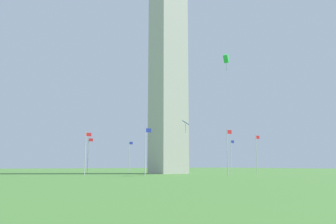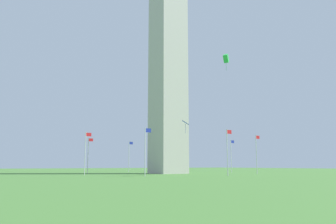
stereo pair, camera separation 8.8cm
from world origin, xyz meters
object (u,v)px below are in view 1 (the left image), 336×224
object	(u,v)px
flagpole_w	(228,150)
flagpole_nw	(257,152)
obelisk_monument	(168,42)
flagpole_n	(231,154)
flagpole_sw	(146,149)
kite_blue_diamond	(185,123)
flagpole_se	(88,154)
kite_green_box	(226,59)
flagpole_s	(86,151)
flagpole_ne	(182,155)
flagpole_e	(129,155)

from	to	relation	value
flagpole_w	flagpole_nw	xyz separation A→B (m)	(12.59, 5.21, 0.00)
obelisk_monument	flagpole_nw	distance (m)	29.98
flagpole_n	flagpole_sw	xyz separation A→B (m)	(-30.39, -12.59, 0.00)
flagpole_w	kite_blue_diamond	distance (m)	10.08
flagpole_n	flagpole_se	xyz separation A→B (m)	(-30.39, 12.59, 0.00)
obelisk_monument	flagpole_nw	xyz separation A→B (m)	(12.65, -12.59, -24.09)
flagpole_sw	kite_green_box	distance (m)	20.51
obelisk_monument	kite_blue_diamond	xyz separation A→B (m)	(-2.42, -9.50, -18.94)
flagpole_se	flagpole_s	world-z (taller)	same
flagpole_se	flagpole_sw	xyz separation A→B (m)	(-0.00, -25.18, 0.00)
flagpole_s	flagpole_w	xyz separation A→B (m)	(17.80, -17.80, 0.00)
flagpole_n	flagpole_sw	bearing A→B (deg)	-157.50
flagpole_n	flagpole_se	size ratio (longest dim) A/B	1.00
flagpole_n	flagpole_nw	distance (m)	13.63
flagpole_ne	flagpole_w	xyz separation A→B (m)	(-12.59, -30.39, 0.00)
flagpole_se	flagpole_sw	size ratio (longest dim) A/B	1.00
flagpole_e	flagpole_nw	distance (m)	32.89
flagpole_sw	flagpole_nw	size ratio (longest dim) A/B	1.00
kite_green_box	kite_blue_diamond	distance (m)	13.76
flagpole_ne	kite_blue_diamond	bearing A→B (deg)	-124.31
flagpole_e	flagpole_nw	bearing A→B (deg)	-67.50
flagpole_nw	kite_blue_diamond	bearing A→B (deg)	168.41
kite_blue_diamond	flagpole_e	bearing A→B (deg)	84.80
flagpole_e	flagpole_nw	xyz separation A→B (m)	(12.59, -30.39, 0.00)
flagpole_e	flagpole_se	xyz separation A→B (m)	(-12.59, -5.21, 0.00)
flagpole_s	kite_blue_diamond	distance (m)	18.74
flagpole_n	flagpole_se	distance (m)	32.89
obelisk_monument	flagpole_ne	world-z (taller)	obelisk_monument
flagpole_s	flagpole_w	bearing A→B (deg)	-45.00
flagpole_ne	kite_green_box	world-z (taller)	kite_green_box
flagpole_s	kite_green_box	size ratio (longest dim) A/B	2.67
obelisk_monument	kite_green_box	bearing A→B (deg)	-90.97
flagpole_ne	flagpole_w	distance (m)	32.89
obelisk_monument	flagpole_n	distance (m)	29.99
flagpole_w	kite_blue_diamond	world-z (taller)	kite_blue_diamond
flagpole_w	kite_blue_diamond	size ratio (longest dim) A/B	3.29
obelisk_monument	flagpole_w	bearing A→B (deg)	-89.80
kite_blue_diamond	flagpole_n	bearing A→B (deg)	25.09
flagpole_ne	flagpole_e	distance (m)	13.63
flagpole_se	flagpole_s	size ratio (longest dim) A/B	1.00
flagpole_w	flagpole_nw	distance (m)	13.63
flagpole_s	flagpole_n	bearing A→B (deg)	-0.00
flagpole_s	flagpole_nw	world-z (taller)	same
flagpole_ne	flagpole_se	bearing A→B (deg)	180.00
flagpole_se	flagpole_e	bearing A→B (deg)	22.50
flagpole_n	flagpole_s	xyz separation A→B (m)	(-35.60, 0.00, 0.00)
flagpole_nw	kite_blue_diamond	world-z (taller)	kite_blue_diamond
flagpole_n	flagpole_s	bearing A→B (deg)	180.00
obelisk_monument	flagpole_w	distance (m)	29.96
flagpole_se	flagpole_nw	xyz separation A→B (m)	(25.18, -25.18, 0.00)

